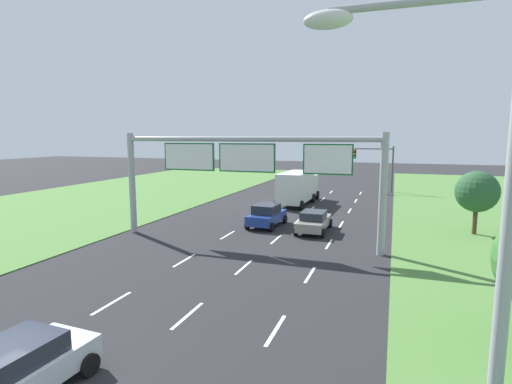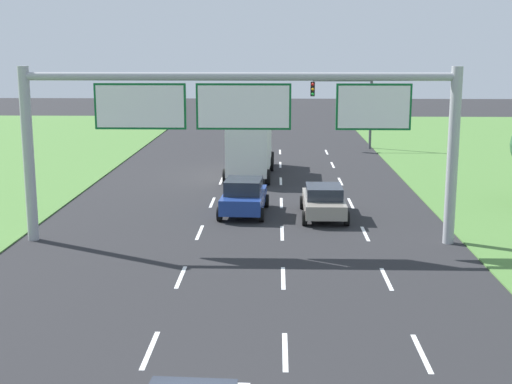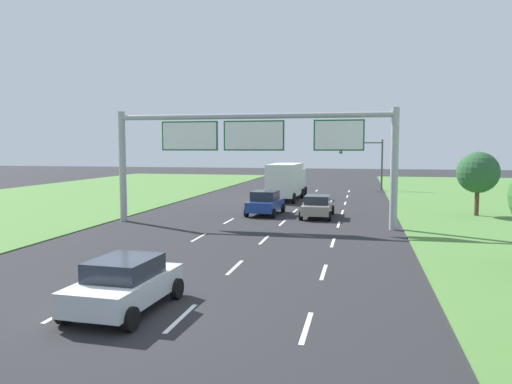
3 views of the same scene
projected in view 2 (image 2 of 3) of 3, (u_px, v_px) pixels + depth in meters
name	position (u px, v px, depth m)	size (l,w,h in m)	color
lane_dashes_inner_left	(181.00, 277.00, 24.33)	(0.14, 62.40, 0.01)	white
lane_dashes_inner_right	(283.00, 278.00, 24.23)	(0.14, 62.40, 0.01)	white
lane_dashes_slip	(386.00, 279.00, 24.13)	(0.14, 62.40, 0.01)	white
car_near_red	(324.00, 201.00, 32.82)	(2.07, 4.42, 1.50)	gray
car_far_ahead	(244.00, 196.00, 33.42)	(2.33, 4.19, 1.69)	navy
box_truck	(251.00, 146.00, 43.64)	(2.90, 8.32, 3.28)	silver
sign_gantry	(240.00, 119.00, 27.83)	(17.24, 0.44, 7.00)	#9EA0A5
traffic_light_mast	(346.00, 99.00, 54.66)	(4.76, 0.49, 5.60)	#47494F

